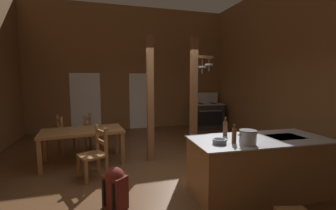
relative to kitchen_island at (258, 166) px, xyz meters
name	(u,v)px	position (x,y,z in m)	size (l,w,h in m)	color
ground_plane	(160,176)	(-1.30, 1.19, -0.51)	(7.89, 9.49, 0.10)	brown
wall_back	(130,69)	(-1.30, 5.60, 1.76)	(7.89, 0.14, 4.43)	brown
wall_right	(314,62)	(2.31, 1.19, 1.76)	(0.14, 9.49, 4.43)	brown
glazed_door_back_left	(86,102)	(-2.90, 5.53, 0.57)	(1.00, 0.01, 2.05)	white
glazed_panel_back_right	(141,101)	(-0.95, 5.53, 0.57)	(0.84, 0.01, 2.05)	white
kitchen_island	(258,166)	(0.00, 0.00, 0.00)	(2.20, 1.05, 0.91)	brown
stove_range	(207,115)	(1.44, 4.87, 0.03)	(1.22, 0.92, 1.32)	#282828
support_post_with_pot_rack	(195,95)	(-0.25, 2.03, 1.02)	(0.57, 0.22, 2.78)	brown
support_post_center	(150,99)	(-1.32, 2.00, 0.94)	(0.14, 0.14, 2.78)	brown
dining_table	(83,134)	(-2.78, 2.26, 0.20)	(1.78, 1.06, 0.74)	brown
ladderback_chair_near_window	(95,154)	(-2.51, 1.39, 0.00)	(0.58, 0.58, 0.95)	olive
ladderback_chair_by_post	(66,135)	(-3.23, 3.09, 0.00)	(0.58, 0.58, 0.95)	olive
ladderback_chair_at_table_end	(93,133)	(-2.60, 3.14, 0.00)	(0.54, 0.54, 0.95)	olive
backpack	(115,187)	(-2.21, 0.23, -0.14)	(0.39, 0.39, 0.60)	maroon
stockpot_on_counter	(248,137)	(-0.39, -0.24, 0.56)	(0.31, 0.24, 0.20)	#A8AAB2
mixing_bowl_on_counter	(219,141)	(-0.76, -0.10, 0.49)	(0.20, 0.20, 0.07)	slate
bottle_tall_on_counter	(234,136)	(-0.54, -0.12, 0.57)	(0.07, 0.07, 0.28)	#56331E
bottle_short_on_counter	(225,129)	(-0.44, 0.29, 0.58)	(0.07, 0.07, 0.31)	#56331E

